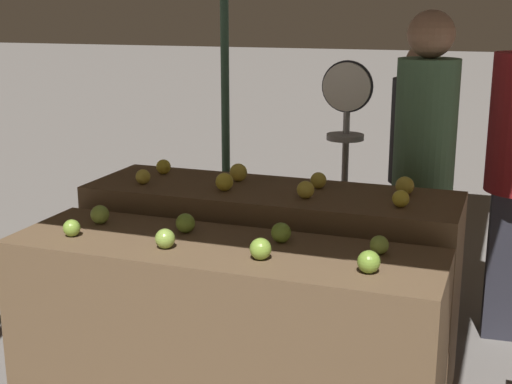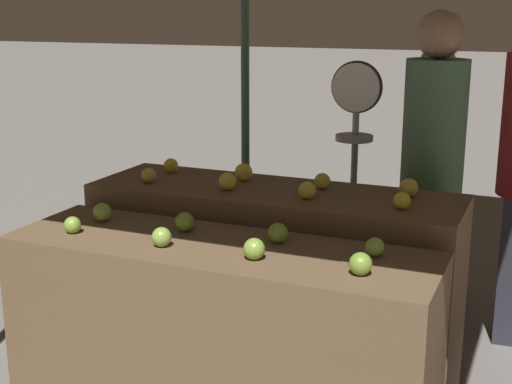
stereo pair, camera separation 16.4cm
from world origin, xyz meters
The scene contains 21 objects.
display_counter_front centered at (0.00, 0.00, 0.44)m, with size 1.76×0.55×0.87m, color brown.
display_counter_back centered at (0.00, 0.60, 0.48)m, with size 1.76×0.55×0.96m, color brown.
apple_front_0 centered at (-0.62, -0.10, 0.91)m, with size 0.07×0.07×0.07m, color #84AD3D.
apple_front_1 centered at (-0.19, -0.11, 0.91)m, with size 0.08×0.08×0.08m, color #8EB247.
apple_front_2 centered at (0.20, -0.10, 0.91)m, with size 0.08×0.08×0.08m, color #84AD3D.
apple_front_3 centered at (0.61, -0.10, 0.91)m, with size 0.08×0.08×0.08m, color #7AA338.
apple_front_4 centered at (-0.61, 0.10, 0.91)m, with size 0.08×0.08×0.08m, color #8EB247.
apple_front_5 centered at (-0.21, 0.11, 0.91)m, with size 0.08×0.08×0.08m, color #7AA338.
apple_front_6 centered at (0.21, 0.12, 0.91)m, with size 0.08×0.08×0.08m, color #7AA338.
apple_front_7 centered at (0.61, 0.11, 0.91)m, with size 0.07×0.07×0.07m, color #8EB247.
apple_back_0 centered at (-0.61, 0.49, 0.99)m, with size 0.07×0.07×0.07m, color gold.
apple_back_1 centered at (-0.19, 0.50, 1.00)m, with size 0.08×0.08×0.08m, color gold.
apple_back_2 centered at (0.20, 0.50, 1.00)m, with size 0.08×0.08×0.08m, color gold.
apple_back_3 centered at (0.62, 0.50, 0.99)m, with size 0.07×0.07×0.07m, color gold.
apple_back_4 centered at (-0.62, 0.72, 1.00)m, with size 0.08×0.08×0.08m, color gold.
apple_back_5 centered at (-0.20, 0.70, 1.00)m, with size 0.09×0.09×0.09m, color yellow.
apple_back_6 centered at (0.21, 0.70, 1.00)m, with size 0.08×0.08×0.08m, color gold.
apple_back_7 centered at (0.61, 0.71, 1.00)m, with size 0.09×0.09×0.09m, color gold.
produce_scale centered at (0.21, 1.24, 1.10)m, with size 0.28×0.20×1.52m.
person_vendor_at_scale centered at (0.63, 1.16, 1.05)m, with size 0.42×0.42×1.78m.
person_customer_right centered at (0.51, 1.93, 0.91)m, with size 0.46×0.46×1.58m.
Camera 1 is at (1.05, -2.47, 1.78)m, focal length 50.00 mm.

